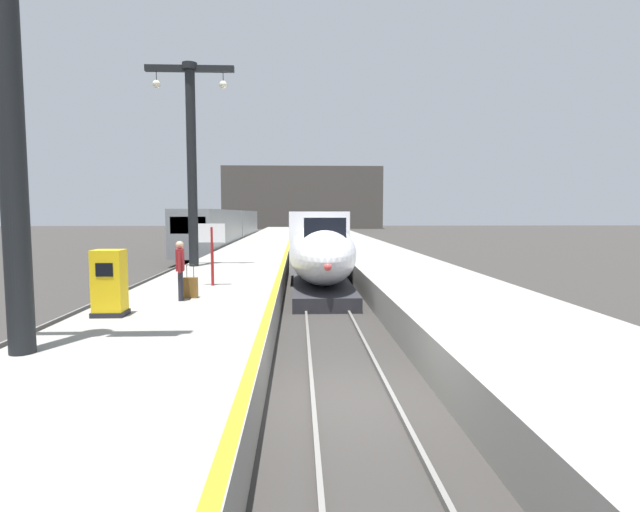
# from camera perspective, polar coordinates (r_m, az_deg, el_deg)

# --- Properties ---
(ground_plane) EXTENTS (260.00, 260.00, 0.00)m
(ground_plane) POSITION_cam_1_polar(r_m,az_deg,el_deg) (9.73, 3.76, -16.23)
(ground_plane) COLOR #33302D
(platform_left) EXTENTS (4.80, 110.00, 1.05)m
(platform_left) POSITION_cam_1_polar(r_m,az_deg,el_deg) (34.04, -7.64, -0.12)
(platform_left) COLOR gray
(platform_left) RESTS_ON ground
(platform_right) EXTENTS (4.80, 110.00, 1.05)m
(platform_right) POSITION_cam_1_polar(r_m,az_deg,el_deg) (34.28, 5.97, -0.06)
(platform_right) COLOR gray
(platform_right) RESTS_ON ground
(platform_left_safety_stripe) EXTENTS (0.20, 107.80, 0.01)m
(platform_left_safety_stripe) POSITION_cam_1_polar(r_m,az_deg,el_deg) (33.87, -3.81, 0.79)
(platform_left_safety_stripe) COLOR yellow
(platform_left_safety_stripe) RESTS_ON platform_left
(rail_main_left) EXTENTS (0.08, 110.00, 0.12)m
(rail_main_left) POSITION_cam_1_polar(r_m,az_deg,el_deg) (36.68, -2.11, -0.44)
(rail_main_left) COLOR slate
(rail_main_left) RESTS_ON ground
(rail_main_right) EXTENTS (0.08, 110.00, 0.12)m
(rail_main_right) POSITION_cam_1_polar(r_m,az_deg,el_deg) (36.73, 0.23, -0.43)
(rail_main_right) COLOR slate
(rail_main_right) RESTS_ON ground
(rail_secondary_left) EXTENTS (0.08, 110.00, 0.12)m
(rail_secondary_left) POSITION_cam_1_polar(r_m,az_deg,el_deg) (37.51, -14.58, -0.48)
(rail_secondary_left) COLOR slate
(rail_secondary_left) RESTS_ON ground
(rail_secondary_right) EXTENTS (0.08, 110.00, 0.12)m
(rail_secondary_right) POSITION_cam_1_polar(r_m,az_deg,el_deg) (37.23, -12.32, -0.47)
(rail_secondary_right) COLOR slate
(rail_secondary_right) RESTS_ON ground
(highspeed_train_main) EXTENTS (2.92, 57.89, 3.60)m
(highspeed_train_main) POSITION_cam_1_polar(r_m,az_deg,el_deg) (45.02, -1.25, 2.98)
(highspeed_train_main) COLOR silver
(highspeed_train_main) RESTS_ON ground
(regional_train_adjacent) EXTENTS (2.85, 36.60, 3.80)m
(regional_train_adjacent) POSITION_cam_1_polar(r_m,az_deg,el_deg) (50.66, -10.59, 3.32)
(regional_train_adjacent) COLOR gray
(regional_train_adjacent) RESTS_ON ground
(station_column_near) EXTENTS (4.00, 0.68, 8.83)m
(station_column_near) POSITION_cam_1_polar(r_m,az_deg,el_deg) (10.43, -32.29, 20.71)
(station_column_near) COLOR black
(station_column_near) RESTS_ON platform_left
(station_column_mid) EXTENTS (4.00, 0.68, 9.25)m
(station_column_mid) POSITION_cam_1_polar(r_m,az_deg,el_deg) (23.88, -14.66, 12.25)
(station_column_mid) COLOR black
(station_column_mid) RESTS_ON platform_left
(passenger_near_edge) EXTENTS (0.28, 0.56, 1.69)m
(passenger_near_edge) POSITION_cam_1_polar(r_m,az_deg,el_deg) (14.46, -15.88, -1.09)
(passenger_near_edge) COLOR #23232D
(passenger_near_edge) RESTS_ON platform_left
(rolling_suitcase) EXTENTS (0.40, 0.22, 0.98)m
(rolling_suitcase) POSITION_cam_1_polar(r_m,az_deg,el_deg) (14.91, -14.75, -3.54)
(rolling_suitcase) COLOR brown
(rolling_suitcase) RESTS_ON platform_left
(ticket_machine_yellow) EXTENTS (0.76, 0.62, 1.60)m
(ticket_machine_yellow) POSITION_cam_1_polar(r_m,az_deg,el_deg) (12.87, -23.19, -3.15)
(ticket_machine_yellow) COLOR yellow
(ticket_machine_yellow) RESTS_ON platform_left
(departure_info_board) EXTENTS (0.90, 0.10, 2.12)m
(departure_info_board) POSITION_cam_1_polar(r_m,az_deg,el_deg) (17.14, -12.40, 1.64)
(departure_info_board) COLOR maroon
(departure_info_board) RESTS_ON platform_left
(terminus_back_wall) EXTENTS (36.00, 2.00, 14.00)m
(terminus_back_wall) POSITION_cam_1_polar(r_m,az_deg,el_deg) (111.08, -2.02, 6.77)
(terminus_back_wall) COLOR #4C4742
(terminus_back_wall) RESTS_ON ground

